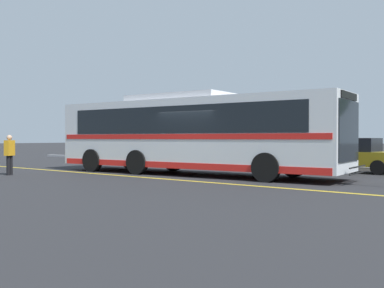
{
  "coord_description": "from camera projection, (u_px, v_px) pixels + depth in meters",
  "views": [
    {
      "loc": [
        10.75,
        -13.85,
        1.49
      ],
      "look_at": [
        -0.65,
        0.41,
        1.24
      ],
      "focal_mm": 42.0,
      "sensor_mm": 36.0,
      "label": 1
    }
  ],
  "objects": [
    {
      "name": "parked_car_2",
      "position": [
        250.0,
        154.0,
        22.64
      ],
      "size": [
        4.49,
        2.22,
        1.35
      ],
      "rotation": [
        0.0,
        0.0,
        -1.63
      ],
      "color": "#4C3823",
      "rests_on": "ground_plane"
    },
    {
      "name": "ground_plane",
      "position": [
        198.0,
        176.0,
        17.55
      ],
      "size": [
        220.0,
        220.0,
        0.0
      ],
      "primitive_type": "plane",
      "color": "#262628"
    },
    {
      "name": "pedestrian_0",
      "position": [
        10.0,
        152.0,
        17.99
      ],
      "size": [
        0.38,
        0.47,
        1.61
      ],
      "rotation": [
        0.0,
        0.0,
        2.01
      ],
      "color": "black",
      "rests_on": "ground_plane"
    },
    {
      "name": "parked_car_0",
      "position": [
        112.0,
        150.0,
        29.24
      ],
      "size": [
        4.92,
        2.08,
        1.41
      ],
      "rotation": [
        0.0,
        0.0,
        -1.53
      ],
      "color": "#9E9EA3",
      "rests_on": "ground_plane"
    },
    {
      "name": "curb_strip",
      "position": [
        273.0,
        165.0,
        23.59
      ],
      "size": [
        40.47,
        0.36,
        0.15
      ],
      "primitive_type": "cube",
      "color": "#99999E",
      "rests_on": "ground_plane"
    },
    {
      "name": "parked_car_3",
      "position": [
        356.0,
        155.0,
        19.42
      ],
      "size": [
        4.01,
        1.88,
        1.49
      ],
      "rotation": [
        0.0,
        0.0,
        1.54
      ],
      "color": "olive",
      "rests_on": "ground_plane"
    },
    {
      "name": "transit_bus",
      "position": [
        192.0,
        132.0,
        18.26
      ],
      "size": [
        12.92,
        3.51,
        3.29
      ],
      "rotation": [
        0.0,
        0.0,
        -1.5
      ],
      "color": "silver",
      "rests_on": "ground_plane"
    },
    {
      "name": "parked_car_1",
      "position": [
        171.0,
        151.0,
        25.83
      ],
      "size": [
        4.23,
        2.23,
        1.43
      ],
      "rotation": [
        0.0,
        0.0,
        1.64
      ],
      "color": "maroon",
      "rests_on": "ground_plane"
    },
    {
      "name": "lane_strip_0",
      "position": [
        155.0,
        178.0,
        16.56
      ],
      "size": [
        32.47,
        0.2,
        0.01
      ],
      "primitive_type": "cube",
      "rotation": [
        0.0,
        0.0,
        1.57
      ],
      "color": "gold",
      "rests_on": "ground_plane"
    }
  ]
}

